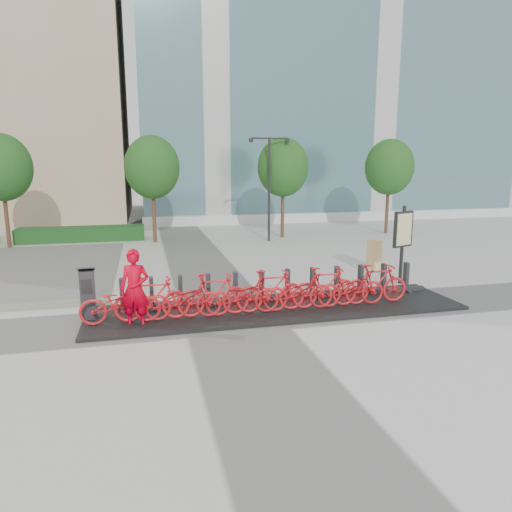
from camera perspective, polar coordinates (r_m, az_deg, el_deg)
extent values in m
plane|color=silver|center=(11.37, -3.11, -7.62)|extent=(120.00, 120.00, 0.00)
cube|color=#335A71|center=(40.78, 10.36, 22.82)|extent=(32.00, 16.00, 24.00)
cube|color=#184A1C|center=(24.20, -20.91, 2.59)|extent=(6.00, 1.20, 0.70)
cylinder|color=brown|center=(23.47, -28.75, 4.53)|extent=(0.18, 0.18, 3.00)
ellipsoid|color=#274E1F|center=(23.37, -29.23, 9.65)|extent=(2.60, 2.60, 2.99)
cylinder|color=brown|center=(22.69, -12.63, 5.46)|extent=(0.18, 0.18, 3.00)
ellipsoid|color=#274E1F|center=(22.58, -12.86, 10.76)|extent=(2.60, 2.60, 2.99)
cylinder|color=brown|center=(23.73, 3.33, 5.95)|extent=(0.18, 0.18, 3.00)
ellipsoid|color=#274E1F|center=(23.63, 3.39, 11.02)|extent=(2.60, 2.60, 2.99)
cylinder|color=brown|center=(26.13, 16.08, 6.01)|extent=(0.18, 0.18, 3.00)
ellipsoid|color=#274E1F|center=(26.04, 16.33, 10.62)|extent=(2.60, 2.60, 2.99)
cylinder|color=black|center=(22.42, 1.65, 8.22)|extent=(0.12, 0.12, 5.00)
cube|color=black|center=(22.31, 0.54, 14.50)|extent=(0.90, 0.08, 0.08)
cube|color=black|center=(22.55, 2.83, 14.45)|extent=(0.90, 0.08, 0.08)
cylinder|color=black|center=(22.20, -0.62, 14.26)|extent=(0.20, 0.20, 0.18)
cylinder|color=black|center=(22.68, 3.95, 14.17)|extent=(0.20, 0.20, 0.18)
cube|color=black|center=(11.92, 2.80, -6.50)|extent=(9.60, 2.40, 0.08)
imported|color=red|center=(10.99, -16.60, -5.66)|extent=(1.84, 0.64, 0.96)
imported|color=red|center=(10.96, -12.84, -5.23)|extent=(1.78, 0.50, 1.07)
imported|color=red|center=(11.00, -9.06, -5.31)|extent=(1.84, 0.64, 0.96)
imported|color=red|center=(11.07, -5.35, -4.83)|extent=(1.78, 0.50, 1.07)
imported|color=red|center=(11.20, -1.68, -4.87)|extent=(1.84, 0.64, 0.96)
imported|color=red|center=(11.36, 1.88, -4.37)|extent=(1.78, 0.50, 1.07)
imported|color=red|center=(11.58, 5.32, -4.38)|extent=(1.84, 0.64, 0.96)
imported|color=red|center=(11.82, 8.63, -3.88)|extent=(1.78, 0.50, 1.07)
imported|color=red|center=(12.12, 11.78, -3.87)|extent=(1.84, 0.64, 0.96)
imported|color=red|center=(12.43, 14.79, -3.38)|extent=(1.78, 0.50, 1.07)
cube|color=#2E2E32|center=(11.55, -20.28, -4.54)|extent=(0.34, 0.30, 1.18)
cube|color=black|center=(11.40, -20.49, -1.50)|extent=(0.41, 0.35, 0.15)
cube|color=black|center=(11.35, -20.44, -3.62)|extent=(0.24, 0.03, 0.33)
imported|color=red|center=(10.73, -14.92, -4.01)|extent=(0.76, 0.60, 1.83)
cylinder|color=#FF8100|center=(16.88, 14.56, 0.14)|extent=(0.65, 0.65, 1.06)
cylinder|color=black|center=(14.98, 17.80, 1.31)|extent=(0.11, 0.11, 2.46)
cube|color=black|center=(14.90, 17.92, 3.21)|extent=(0.79, 0.40, 1.12)
cube|color=#F4E1A0|center=(14.85, 18.05, 3.17)|extent=(0.65, 0.27, 0.98)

